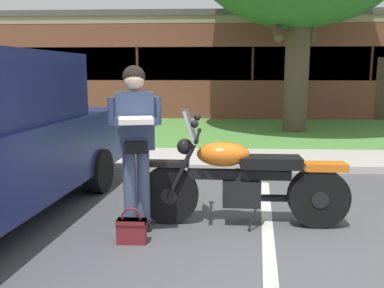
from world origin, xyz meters
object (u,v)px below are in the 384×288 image
at_px(hedge_center_right, 281,100).
at_px(brick_building, 241,67).
at_px(hedge_left, 42,99).
at_px(hedge_center_left, 160,100).
at_px(rider_person, 135,135).
at_px(motorcycle, 251,181).
at_px(handbag, 132,229).

relative_size(hedge_center_right, brick_building, 0.12).
distance_m(hedge_left, hedge_center_left, 4.26).
distance_m(rider_person, hedge_center_right, 10.83).
relative_size(hedge_left, hedge_center_right, 0.94).
xyz_separation_m(motorcycle, rider_person, (-1.20, -0.19, 0.52)).
relative_size(motorcycle, hedge_center_left, 0.69).
bearing_deg(hedge_center_left, rider_person, -83.87).
relative_size(handbag, brick_building, 0.02).
height_order(rider_person, brick_building, brick_building).
bearing_deg(hedge_left, hedge_center_right, -0.00).
height_order(rider_person, hedge_center_right, rider_person).
xyz_separation_m(rider_person, hedge_center_left, (-1.11, 10.36, -0.36)).
height_order(hedge_center_left, hedge_center_right, same).
height_order(motorcycle, hedge_left, motorcycle).
distance_m(hedge_left, brick_building, 9.21).
distance_m(handbag, hedge_center_left, 10.80).
relative_size(rider_person, hedge_center_left, 0.53).
xyz_separation_m(motorcycle, hedge_center_left, (-2.31, 10.17, 0.16)).
xyz_separation_m(hedge_left, hedge_center_left, (4.26, 0.00, 0.00)).
distance_m(handbag, brick_building, 16.22).
height_order(hedge_center_right, brick_building, brick_building).
relative_size(motorcycle, brick_building, 0.10).
bearing_deg(motorcycle, hedge_center_left, 102.79).
relative_size(handbag, hedge_center_right, 0.13).
bearing_deg(hedge_center_right, brick_building, 101.35).
bearing_deg(brick_building, hedge_left, -144.72).
bearing_deg(handbag, brick_building, 82.61).
relative_size(motorcycle, hedge_left, 0.83).
bearing_deg(hedge_center_left, hedge_center_right, -0.00).
xyz_separation_m(rider_person, hedge_center_right, (3.14, 10.36, -0.36)).
height_order(rider_person, hedge_left, rider_person).
bearing_deg(handbag, hedge_left, 116.64).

